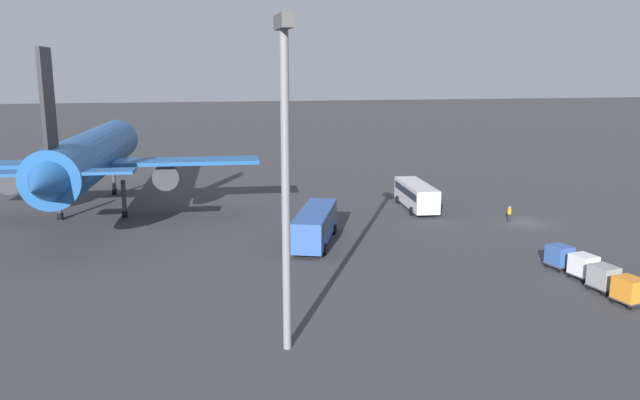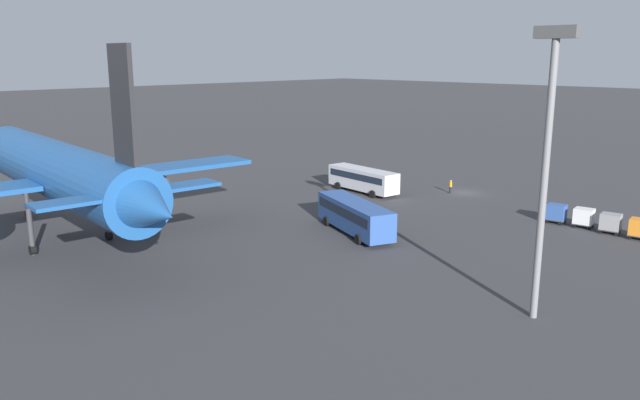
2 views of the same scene
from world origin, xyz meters
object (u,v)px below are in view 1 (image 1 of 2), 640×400
object	(u,v)px
shuttle_bus_near	(416,194)
cargo_cart_grey	(604,277)
shuttle_bus_far	(315,223)
cargo_cart_white	(583,265)
worker_person	(509,214)
airplane	(91,157)
cargo_cart_blue	(559,256)
cargo_cart_orange	(629,289)

from	to	relation	value
shuttle_bus_near	cargo_cart_grey	bearing A→B (deg)	-168.31
shuttle_bus_far	cargo_cart_white	xyz separation A→B (m)	(-15.76, -18.71, -0.79)
worker_person	cargo_cart_white	size ratio (longest dim) A/B	0.78
airplane	worker_person	distance (m)	48.06
shuttle_bus_near	cargo_cart_white	distance (m)	28.37
cargo_cart_white	shuttle_bus_far	bearing A→B (deg)	49.90
worker_person	cargo_cart_blue	bearing A→B (deg)	163.85
airplane	cargo_cart_grey	size ratio (longest dim) A/B	20.37
worker_person	cargo_cart_grey	size ratio (longest dim) A/B	0.78
cargo_cart_orange	cargo_cart_white	bearing A→B (deg)	-3.98
shuttle_bus_near	cargo_cart_white	world-z (taller)	shuttle_bus_near
shuttle_bus_far	cargo_cart_blue	world-z (taller)	shuttle_bus_far
worker_person	cargo_cart_blue	world-z (taller)	cargo_cart_blue
worker_person	cargo_cart_orange	bearing A→B (deg)	168.90
shuttle_bus_near	shuttle_bus_far	xyz separation A→B (m)	(-12.42, 15.51, 0.09)
worker_person	shuttle_bus_near	bearing A→B (deg)	41.98
cargo_cart_white	cargo_cart_blue	size ratio (longest dim) A/B	1.00
shuttle_bus_near	cargo_cart_blue	bearing A→B (deg)	-167.00
cargo_cart_orange	cargo_cart_white	xyz separation A→B (m)	(5.75, -0.40, 0.00)
worker_person	cargo_cart_grey	world-z (taller)	cargo_cart_grey
airplane	cargo_cart_orange	world-z (taller)	airplane
worker_person	cargo_cart_grey	bearing A→B (deg)	167.73
airplane	shuttle_bus_far	xyz separation A→B (m)	(-17.09, -22.50, -5.05)
shuttle_bus_near	cargo_cart_blue	world-z (taller)	shuttle_bus_near
cargo_cart_orange	cargo_cart_blue	distance (m)	8.63
worker_person	airplane	bearing A→B (deg)	73.80
airplane	cargo_cart_white	bearing A→B (deg)	-123.64
shuttle_bus_near	worker_person	size ratio (longest dim) A/B	6.47
cargo_cart_white	cargo_cart_grey	bearing A→B (deg)	173.74
airplane	cargo_cart_blue	world-z (taller)	airplane
shuttle_bus_far	cargo_cart_grey	distance (m)	26.19
shuttle_bus_near	cargo_cart_white	xyz separation A→B (m)	(-28.18, -3.20, -0.70)
shuttle_bus_near	cargo_cart_orange	xyz separation A→B (m)	(-33.93, -2.80, -0.70)
worker_person	cargo_cart_white	distance (m)	20.07
airplane	cargo_cart_orange	size ratio (longest dim) A/B	20.37
shuttle_bus_near	cargo_cart_grey	xyz separation A→B (m)	(-31.05, -2.89, -0.70)
airplane	shuttle_bus_far	distance (m)	28.70
airplane	shuttle_bus_near	xyz separation A→B (m)	(-4.67, -38.00, -5.14)
shuttle_bus_far	worker_person	bearing A→B (deg)	-59.57
cargo_cart_white	cargo_cart_blue	distance (m)	2.89
shuttle_bus_far	cargo_cart_grey	size ratio (longest dim) A/B	5.48
shuttle_bus_far	cargo_cart_orange	xyz separation A→B (m)	(-21.51, -18.31, -0.79)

